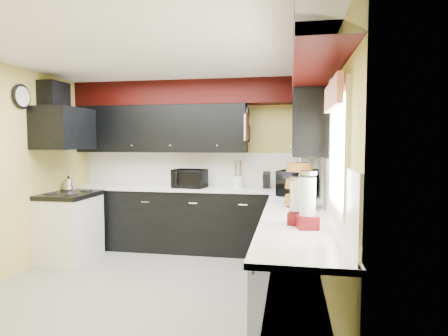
% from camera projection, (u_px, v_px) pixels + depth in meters
% --- Properties ---
extents(ground, '(3.60, 3.60, 0.00)m').
position_uv_depth(ground, '(157.00, 288.00, 4.10)').
color(ground, gray).
rests_on(ground, ground).
extents(wall_back, '(3.60, 0.06, 2.50)m').
position_uv_depth(wall_back, '(196.00, 165.00, 5.78)').
color(wall_back, '#E0C666').
rests_on(wall_back, ground).
extents(wall_right, '(0.06, 3.60, 2.50)m').
position_uv_depth(wall_right, '(328.00, 178.00, 3.70)').
color(wall_right, '#E0C666').
rests_on(wall_right, ground).
extents(wall_left, '(0.06, 3.60, 2.50)m').
position_uv_depth(wall_left, '(7.00, 173.00, 4.32)').
color(wall_left, '#E0C666').
rests_on(wall_left, ground).
extents(ceiling, '(3.60, 3.60, 0.06)m').
position_uv_depth(ceiling, '(154.00, 56.00, 3.92)').
color(ceiling, white).
rests_on(ceiling, wall_back).
extents(cab_back, '(3.60, 0.60, 0.90)m').
position_uv_depth(cab_back, '(192.00, 220.00, 5.54)').
color(cab_back, black).
rests_on(cab_back, ground).
extents(cab_right, '(0.60, 3.00, 0.90)m').
position_uv_depth(cab_right, '(297.00, 265.00, 3.51)').
color(cab_right, black).
rests_on(cab_right, ground).
extents(counter_back, '(3.62, 0.64, 0.04)m').
position_uv_depth(counter_back, '(192.00, 188.00, 5.51)').
color(counter_back, white).
rests_on(counter_back, cab_back).
extents(counter_right, '(0.64, 3.02, 0.04)m').
position_uv_depth(counter_right, '(298.00, 216.00, 3.48)').
color(counter_right, white).
rests_on(counter_right, cab_right).
extents(splash_back, '(3.60, 0.02, 0.50)m').
position_uv_depth(splash_back, '(196.00, 169.00, 5.77)').
color(splash_back, white).
rests_on(splash_back, counter_back).
extents(splash_right, '(0.02, 3.60, 0.50)m').
position_uv_depth(splash_right, '(327.00, 184.00, 3.70)').
color(splash_right, white).
rests_on(splash_right, counter_right).
extents(upper_back, '(2.60, 0.35, 0.70)m').
position_uv_depth(upper_back, '(161.00, 129.00, 5.65)').
color(upper_back, black).
rests_on(upper_back, wall_back).
extents(upper_right, '(0.35, 1.80, 0.70)m').
position_uv_depth(upper_right, '(307.00, 126.00, 4.57)').
color(upper_right, black).
rests_on(upper_right, wall_right).
extents(soffit_back, '(3.60, 0.36, 0.35)m').
position_uv_depth(soffit_back, '(193.00, 93.00, 5.53)').
color(soffit_back, black).
rests_on(soffit_back, wall_back).
extents(soffit_right, '(0.36, 3.24, 0.35)m').
position_uv_depth(soffit_right, '(312.00, 64.00, 3.48)').
color(soffit_right, black).
rests_on(soffit_right, wall_right).
extents(stove, '(0.60, 0.75, 0.86)m').
position_uv_depth(stove, '(70.00, 229.00, 5.06)').
color(stove, white).
rests_on(stove, ground).
extents(cooktop, '(0.62, 0.77, 0.06)m').
position_uv_depth(cooktop, '(69.00, 195.00, 5.03)').
color(cooktop, black).
rests_on(cooktop, stove).
extents(hood, '(0.50, 0.78, 0.55)m').
position_uv_depth(hood, '(64.00, 129.00, 4.98)').
color(hood, black).
rests_on(hood, wall_left).
extents(hood_duct, '(0.24, 0.40, 0.40)m').
position_uv_depth(hood_duct, '(54.00, 97.00, 4.97)').
color(hood_duct, black).
rests_on(hood_duct, wall_left).
extents(window, '(0.03, 0.86, 0.96)m').
position_uv_depth(window, '(339.00, 149.00, 2.79)').
color(window, white).
rests_on(window, wall_right).
extents(valance, '(0.04, 0.88, 0.20)m').
position_uv_depth(valance, '(332.00, 95.00, 2.78)').
color(valance, red).
rests_on(valance, wall_right).
extents(pan_top, '(0.03, 0.22, 0.40)m').
position_uv_depth(pan_top, '(248.00, 114.00, 5.34)').
color(pan_top, black).
rests_on(pan_top, upper_back).
extents(pan_mid, '(0.03, 0.28, 0.46)m').
position_uv_depth(pan_mid, '(246.00, 131.00, 5.23)').
color(pan_mid, black).
rests_on(pan_mid, upper_back).
extents(pan_low, '(0.03, 0.24, 0.42)m').
position_uv_depth(pan_low, '(248.00, 134.00, 5.48)').
color(pan_low, black).
rests_on(pan_low, upper_back).
extents(cut_board, '(0.03, 0.26, 0.35)m').
position_uv_depth(cut_board, '(246.00, 128.00, 5.10)').
color(cut_board, white).
rests_on(cut_board, upper_back).
extents(baskets, '(0.27, 0.27, 0.50)m').
position_uv_depth(baskets, '(299.00, 184.00, 3.80)').
color(baskets, brown).
rests_on(baskets, upper_right).
extents(clock, '(0.03, 0.30, 0.30)m').
position_uv_depth(clock, '(22.00, 97.00, 4.50)').
color(clock, black).
rests_on(clock, wall_left).
extents(deco_plate, '(0.03, 0.24, 0.24)m').
position_uv_depth(deco_plate, '(331.00, 68.00, 3.29)').
color(deco_plate, white).
rests_on(deco_plate, wall_right).
extents(toaster_oven, '(0.51, 0.45, 0.27)m').
position_uv_depth(toaster_oven, '(189.00, 178.00, 5.44)').
color(toaster_oven, black).
rests_on(toaster_oven, counter_back).
extents(microwave, '(0.53, 0.65, 0.31)m').
position_uv_depth(microwave, '(297.00, 182.00, 4.69)').
color(microwave, black).
rests_on(microwave, counter_right).
extents(utensil_crock, '(0.18, 0.18, 0.17)m').
position_uv_depth(utensil_crock, '(238.00, 182.00, 5.41)').
color(utensil_crock, silver).
rests_on(utensil_crock, counter_back).
extents(knife_block, '(0.10, 0.15, 0.23)m').
position_uv_depth(knife_block, '(267.00, 180.00, 5.36)').
color(knife_block, black).
rests_on(knife_block, counter_back).
extents(kettle, '(0.22, 0.22, 0.16)m').
position_uv_depth(kettle, '(69.00, 184.00, 5.33)').
color(kettle, '#B3B3B8').
rests_on(kettle, cooktop).
extents(dispenser_a, '(0.18, 0.18, 0.43)m').
position_uv_depth(dispenser_a, '(308.00, 201.00, 2.86)').
color(dispenser_a, maroon).
rests_on(dispenser_a, counter_right).
extents(dispenser_b, '(0.15, 0.15, 0.35)m').
position_uv_depth(dispenser_b, '(296.00, 203.00, 2.99)').
color(dispenser_b, '#5B0009').
rests_on(dispenser_b, counter_right).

